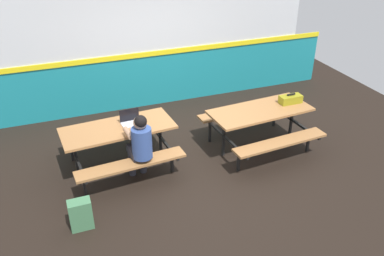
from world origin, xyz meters
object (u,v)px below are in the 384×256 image
Objects in this scene: picnic_table_left at (119,136)px; toolbox_grey at (291,99)px; picnic_table_right at (260,118)px; laptop_silver at (131,121)px; backpack_dark at (81,214)px; student_nearer at (140,143)px.

toolbox_grey is at bearing -3.63° from picnic_table_left.
picnic_table_right is 5.42× the size of laptop_silver.
backpack_dark is (-3.84, -1.06, -0.60)m from toolbox_grey.
picnic_table_left is at bearing 57.51° from backpack_dark.
picnic_table_left is 1.53m from backpack_dark.
picnic_table_right is at bearing -7.70° from laptop_silver.
picnic_table_right is 2.22m from student_nearer.
picnic_table_right is 2.22m from laptop_silver.
laptop_silver is (0.23, 0.06, 0.21)m from picnic_table_left.
student_nearer is at bearing -89.94° from laptop_silver.
student_nearer reaches higher than picnic_table_left.
picnic_table_right is 3.39m from backpack_dark.
student_nearer is 2.84m from toolbox_grey.
student_nearer is 3.02× the size of toolbox_grey.
laptop_silver is at bearing 172.30° from picnic_table_right.
laptop_silver is 0.84× the size of toolbox_grey.
student_nearer is 3.59× the size of laptop_silver.
student_nearer reaches higher than picnic_table_right.
student_nearer is (-2.19, -0.30, 0.13)m from picnic_table_right.
picnic_table_right is 0.67m from toolbox_grey.
backpack_dark is at bearing -145.30° from student_nearer.
picnic_table_left is 0.32m from laptop_silver.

